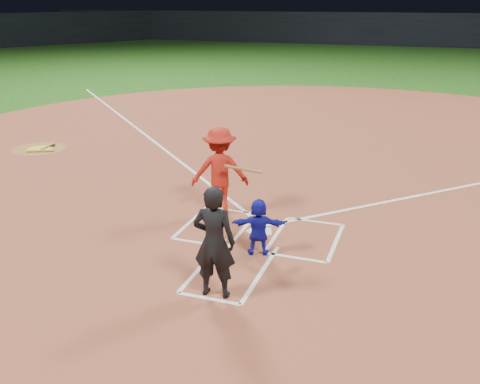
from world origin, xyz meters
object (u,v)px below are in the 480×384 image
(home_plate, at_px, (260,231))
(umpire, at_px, (214,242))
(catcher, at_px, (258,227))
(on_deck_circle, at_px, (39,149))
(batter_at_plate, at_px, (220,171))

(home_plate, height_order, umpire, umpire)
(home_plate, distance_m, umpire, 2.80)
(catcher, height_order, umpire, umpire)
(on_deck_circle, xyz_separation_m, catcher, (8.92, -4.79, 0.55))
(umpire, bearing_deg, catcher, -103.01)
(on_deck_circle, bearing_deg, batter_at_plate, -22.45)
(on_deck_circle, relative_size, umpire, 0.90)
(on_deck_circle, height_order, umpire, umpire)
(on_deck_circle, xyz_separation_m, batter_at_plate, (7.48, -3.09, 0.98))
(batter_at_plate, bearing_deg, on_deck_circle, 157.55)
(catcher, bearing_deg, home_plate, -90.47)
(home_plate, bearing_deg, catcher, 105.44)
(umpire, bearing_deg, on_deck_circle, -42.03)
(catcher, xyz_separation_m, batter_at_plate, (-1.44, 1.70, 0.44))
(home_plate, height_order, on_deck_circle, home_plate)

